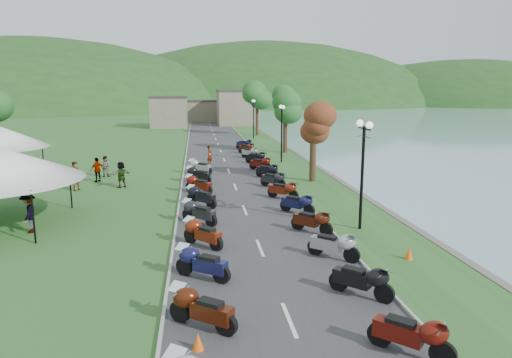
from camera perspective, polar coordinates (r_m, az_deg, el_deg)
name	(u,v)px	position (r m, az deg, el deg)	size (l,w,h in m)	color
road	(224,160)	(42.25, -4.00, 2.41)	(7.00, 120.00, 0.02)	#3B3B3E
hills_backdrop	(202,104)	(201.80, -6.83, 9.29)	(360.00, 120.00, 76.00)	#285621
far_building	(198,110)	(86.77, -7.20, 8.51)	(18.00, 16.00, 5.00)	gray
moto_row_left	(203,248)	(17.52, -6.68, -8.55)	(2.60, 38.83, 1.10)	#331411
moto_row_right	(279,184)	(28.66, 2.84, -0.69)	(2.60, 44.94, 1.10)	#331411
tree_lakeside	(313,137)	(32.14, 7.17, 5.19)	(2.25, 2.25, 6.26)	#2C6D2B
pedestrian_a	(77,190)	(31.68, -21.46, -1.33)	(0.68, 0.50, 1.88)	slate
pedestrian_b	(106,177)	(35.87, -18.27, 0.28)	(0.76, 0.42, 1.57)	slate
pedestrian_c	(31,232)	(23.40, -26.35, -5.99)	(1.20, 0.50, 1.86)	slate
traffic_cone_near	(198,342)	(12.19, -7.26, -19.51)	(0.31, 0.31, 0.48)	#F2590C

